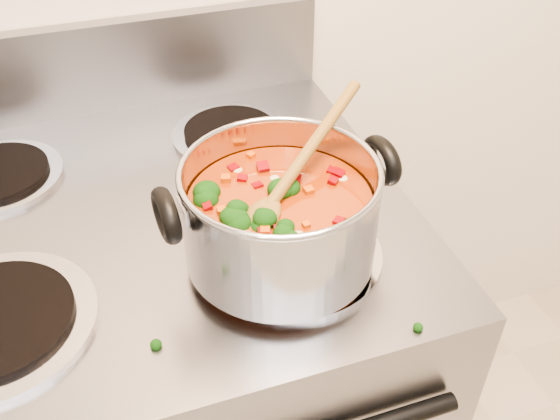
{
  "coord_description": "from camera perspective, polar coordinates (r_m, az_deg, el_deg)",
  "views": [
    {
      "loc": [
        -0.09,
        0.43,
        1.49
      ],
      "look_at": [
        0.1,
        1.0,
        1.01
      ],
      "focal_mm": 40.0,
      "sensor_mm": 36.0,
      "label": 1
    }
  ],
  "objects": [
    {
      "name": "electric_range",
      "position": [
        1.26,
        -10.1,
        -16.43
      ],
      "size": [
        0.79,
        0.71,
        1.08
      ],
      "color": "gray",
      "rests_on": "ground"
    },
    {
      "name": "stockpot",
      "position": [
        0.77,
        0.01,
        -0.56
      ],
      "size": [
        0.3,
        0.24,
        0.15
      ],
      "rotation": [
        0.0,
        0.0,
        0.07
      ],
      "color": "#ACACB4",
      "rests_on": "electric_range"
    },
    {
      "name": "wooden_spoon",
      "position": [
        0.76,
        0.64,
        2.66
      ],
      "size": [
        0.23,
        0.2,
        0.1
      ],
      "rotation": [
        0.0,
        0.0,
        0.68
      ],
      "color": "brown",
      "rests_on": "stockpot"
    },
    {
      "name": "cooktop_crumbs",
      "position": [
        0.89,
        -9.22,
        -1.49
      ],
      "size": [
        0.14,
        0.38,
        0.01
      ],
      "color": "black",
      "rests_on": "electric_range"
    }
  ]
}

